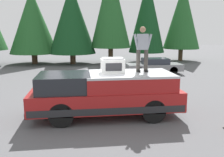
% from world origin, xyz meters
% --- Properties ---
extents(ground_plane, '(90.00, 90.00, 0.00)m').
position_xyz_m(ground_plane, '(0.00, 0.00, 0.00)').
color(ground_plane, '#565659').
extents(pickup_truck, '(2.01, 5.54, 1.65)m').
position_xyz_m(pickup_truck, '(-0.27, -0.46, 0.87)').
color(pickup_truck, maroon).
rests_on(pickup_truck, ground).
extents(compressor_unit, '(0.65, 0.84, 0.56)m').
position_xyz_m(compressor_unit, '(-0.18, -0.72, 1.93)').
color(compressor_unit, white).
rests_on(compressor_unit, pickup_truck).
extents(person_on_truck_bed, '(0.29, 0.72, 1.69)m').
position_xyz_m(person_on_truck_bed, '(-0.10, -1.86, 2.55)').
color(person_on_truck_bed, '#423D38').
rests_on(person_on_truck_bed, pickup_truck).
extents(parked_car_grey, '(1.64, 4.10, 1.16)m').
position_xyz_m(parked_car_grey, '(8.69, -5.04, 0.58)').
color(parked_car_grey, gray).
rests_on(parked_car_grey, ground).
extents(conifer_far_left, '(3.78, 3.78, 8.13)m').
position_xyz_m(conifer_far_left, '(16.22, -10.24, 4.71)').
color(conifer_far_left, '#4C3826').
rests_on(conifer_far_left, ground).
extents(conifer_left, '(3.61, 3.61, 8.45)m').
position_xyz_m(conifer_left, '(15.62, -6.29, 4.72)').
color(conifer_left, '#4C3826').
rests_on(conifer_left, ground).
extents(conifer_center_left, '(3.88, 3.88, 9.30)m').
position_xyz_m(conifer_center_left, '(14.98, -2.52, 5.42)').
color(conifer_center_left, '#4C3826').
rests_on(conifer_center_left, ground).
extents(conifer_center_right, '(4.46, 4.46, 7.56)m').
position_xyz_m(conifer_center_right, '(15.14, 1.17, 4.29)').
color(conifer_center_right, '#4C3826').
rests_on(conifer_center_right, ground).
extents(conifer_right, '(4.53, 4.53, 7.07)m').
position_xyz_m(conifer_right, '(15.69, 4.88, 4.05)').
color(conifer_right, '#4C3826').
rests_on(conifer_right, ground).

